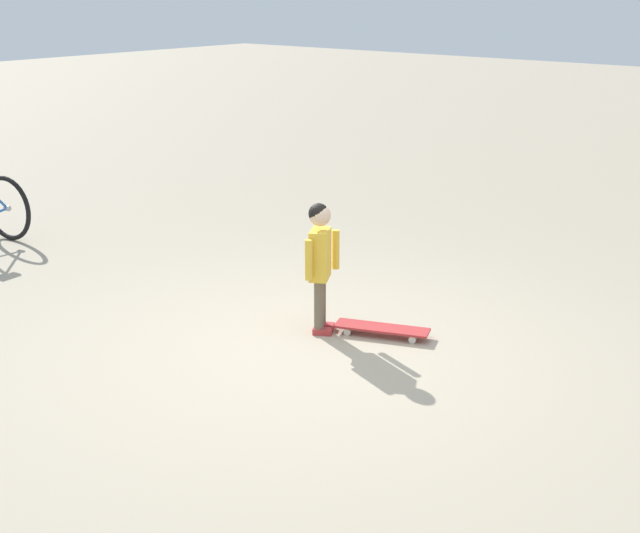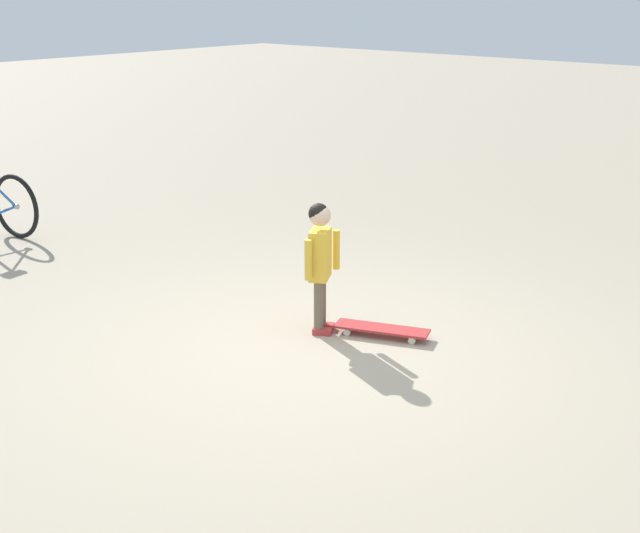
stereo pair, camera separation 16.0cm
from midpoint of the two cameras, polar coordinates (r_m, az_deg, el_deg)
ground_plane at (r=6.66m, az=0.65°, el=-5.77°), size 50.00×50.00×0.00m
child_person at (r=6.87m, az=0.68°, el=0.84°), size 0.26×0.41×1.06m
skateboard at (r=7.00m, az=4.68°, el=-4.08°), size 0.77×0.45×0.07m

